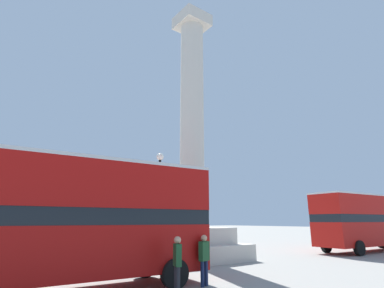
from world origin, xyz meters
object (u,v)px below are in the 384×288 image
bus_a (368,220)px  bus_b (65,217)px  pedestrian_near_lamp (204,257)px  monument_column (192,172)px  pedestrian_by_plinth (177,261)px  street_lamp (159,204)px

bus_a → bus_b: 22.99m
bus_a → pedestrian_near_lamp: bearing=-168.6°
monument_column → pedestrian_near_lamp: bearing=-123.5°
bus_b → pedestrian_by_plinth: bus_b is taller
bus_a → bus_b: size_ratio=1.09×
pedestrian_near_lamp → pedestrian_by_plinth: bearing=0.2°
monument_column → pedestrian_near_lamp: 8.66m
bus_a → pedestrian_near_lamp: bus_a is taller
monument_column → bus_b: bearing=-153.1°
monument_column → street_lamp: monument_column is taller
bus_b → pedestrian_by_plinth: (3.00, -2.36, -1.40)m
street_lamp → pedestrian_near_lamp: bearing=-99.4°
bus_b → pedestrian_near_lamp: (4.54, -1.85, -1.41)m
bus_b → street_lamp: 6.03m
monument_column → bus_a: size_ratio=1.58×
pedestrian_by_plinth → street_lamp: bearing=-2.9°
bus_b → monument_column: bearing=31.4°
bus_a → pedestrian_by_plinth: (-19.99, -2.59, -1.34)m
monument_column → bus_b: monument_column is taller
monument_column → bus_b: size_ratio=1.73×
bus_b → street_lamp: (5.30, 2.79, 0.70)m
bus_a → pedestrian_near_lamp: 18.62m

